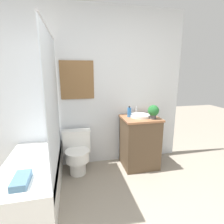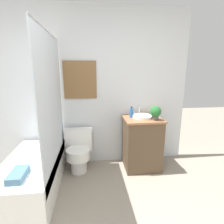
% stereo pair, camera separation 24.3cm
% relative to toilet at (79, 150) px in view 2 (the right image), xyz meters
% --- Properties ---
extents(wall_back, '(3.18, 0.07, 2.50)m').
position_rel_toilet_xyz_m(wall_back, '(0.20, 0.27, 0.92)').
color(wall_back, silver).
rests_on(wall_back, ground_plane).
extents(shower_area, '(0.64, 1.34, 1.98)m').
position_rel_toilet_xyz_m(shower_area, '(-0.54, -0.43, -0.05)').
color(shower_area, white).
rests_on(shower_area, ground_plane).
extents(toilet, '(0.44, 0.47, 0.64)m').
position_rel_toilet_xyz_m(toilet, '(0.00, 0.00, 0.00)').
color(toilet, white).
rests_on(toilet, ground_plane).
extents(vanity, '(0.58, 0.52, 0.83)m').
position_rel_toilet_xyz_m(vanity, '(1.00, -0.03, 0.09)').
color(vanity, brown).
rests_on(vanity, ground_plane).
extents(sink, '(0.31, 0.35, 0.13)m').
position_rel_toilet_xyz_m(sink, '(1.00, -0.01, 0.52)').
color(sink, white).
rests_on(sink, vanity).
extents(soap_bottle, '(0.06, 0.06, 0.17)m').
position_rel_toilet_xyz_m(soap_bottle, '(0.84, 0.03, 0.58)').
color(soap_bottle, '#2D6BB2').
rests_on(soap_bottle, vanity).
extents(potted_plant, '(0.17, 0.17, 0.21)m').
position_rel_toilet_xyz_m(potted_plant, '(1.15, -0.16, 0.62)').
color(potted_plant, '#4C4C51').
rests_on(potted_plant, vanity).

